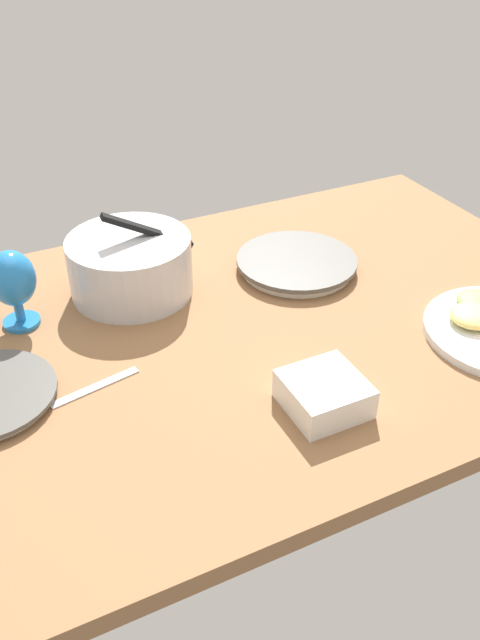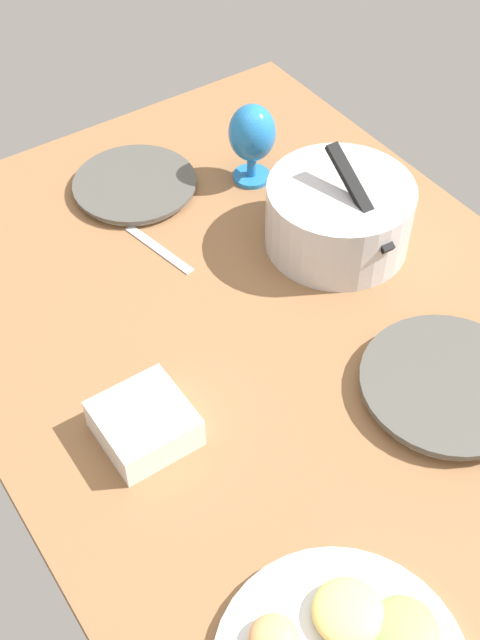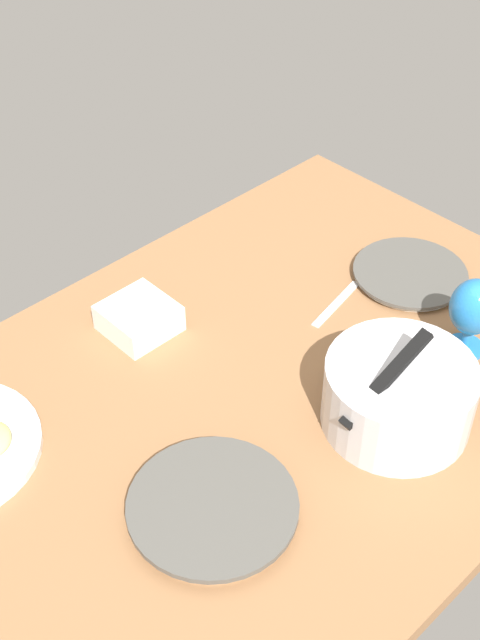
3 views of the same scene
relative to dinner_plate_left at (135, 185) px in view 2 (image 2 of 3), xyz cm
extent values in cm
cube|color=#8C603D|center=(54.66, 1.12, -3.07)|extent=(160.00, 104.00, 4.00)
cylinder|color=silver|center=(0.00, 0.00, -0.43)|extent=(23.65, 23.65, 1.29)
cylinder|color=#4E4C47|center=(0.00, 0.00, 0.60)|extent=(25.70, 25.70, 0.77)
cylinder|color=silver|center=(75.12, 16.41, -0.14)|extent=(26.78, 26.78, 1.87)
cylinder|color=#4E4C47|center=(75.12, 16.41, 1.36)|extent=(29.11, 29.11, 1.12)
cylinder|color=silver|center=(36.27, 24.34, 5.64)|extent=(27.75, 27.75, 13.41)
cylinder|color=white|center=(36.27, 24.34, 9.66)|extent=(24.98, 24.98, 2.41)
cube|color=black|center=(41.13, 24.34, 13.33)|extent=(20.29, 3.85, 11.48)
ellipsoid|color=#8CC659|center=(101.28, -16.94, 1.89)|extent=(9.02, 9.02, 2.33)
ellipsoid|color=#F9E072|center=(95.61, -21.59, 2.27)|extent=(9.60, 9.60, 3.08)
ellipsoid|color=#F2A566|center=(92.94, -31.60, 2.20)|extent=(6.55, 6.55, 2.94)
cylinder|color=#2477C5|center=(10.62, 22.17, -0.57)|extent=(7.84, 7.84, 1.00)
cylinder|color=#2477C5|center=(10.62, 22.17, 2.09)|extent=(2.00, 2.00, 4.32)
ellipsoid|color=#2477C5|center=(10.62, 22.17, 10.32)|extent=(9.68, 9.68, 12.13)
cube|color=white|center=(54.42, -28.70, 1.96)|extent=(13.75, 13.75, 6.06)
cube|color=#F9E072|center=(54.42, -28.70, 3.90)|extent=(11.28, 11.28, 1.94)
cube|color=silver|center=(18.80, -5.35, -0.77)|extent=(18.01, 5.23, 0.60)
camera|label=1|loc=(0.98, -104.09, 81.40)|focal=37.60mm
camera|label=2|loc=(122.82, -57.13, 105.55)|focal=45.44mm
camera|label=3|loc=(130.72, 81.00, 117.84)|focal=47.38mm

